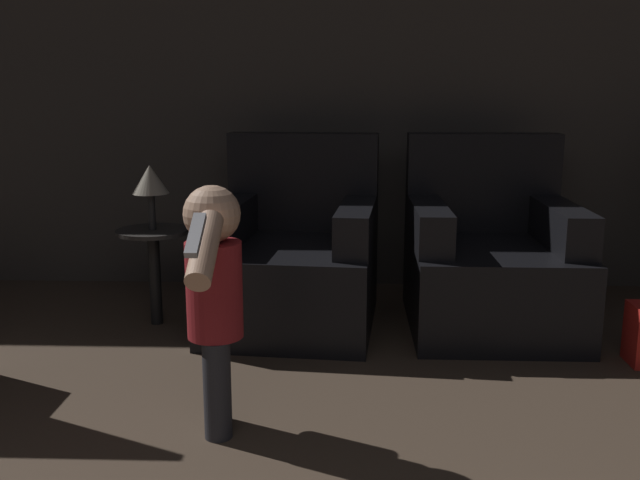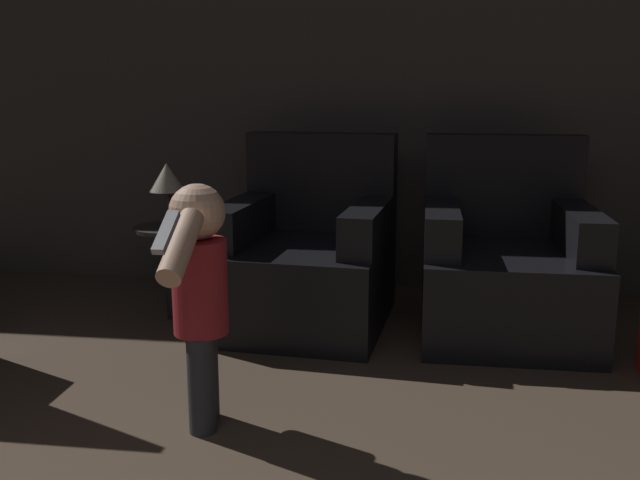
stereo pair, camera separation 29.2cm
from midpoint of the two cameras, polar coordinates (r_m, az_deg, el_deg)
wall_back at (r=4.23m, az=5.25°, el=13.75°), size 8.40×0.05×2.60m
armchair_left at (r=3.60m, az=1.32°, el=-1.63°), size 0.88×0.98×0.94m
armchair_right at (r=3.62m, az=16.89°, el=-2.06°), size 0.80×0.91×0.94m
person_toddler at (r=2.44m, az=-6.27°, el=-3.82°), size 0.19×0.59×0.86m
side_table at (r=3.67m, az=-9.70°, el=-0.55°), size 0.36×0.36×0.49m
lamp at (r=3.61m, az=-9.90°, el=4.83°), size 0.18×0.18×0.32m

